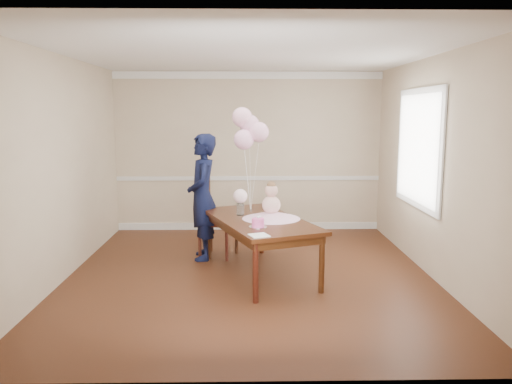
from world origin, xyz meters
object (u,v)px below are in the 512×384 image
(dining_table_top, at_px, (259,220))
(dining_chair_seat, at_px, (218,221))
(woman, at_px, (203,197))
(birthday_cake, at_px, (258,222))

(dining_table_top, distance_m, dining_chair_seat, 1.01)
(woman, bearing_deg, birthday_cake, 25.66)
(birthday_cake, bearing_deg, dining_chair_seat, 112.30)
(birthday_cake, xyz_separation_m, dining_chair_seat, (-0.53, 1.29, -0.27))
(dining_chair_seat, relative_size, woman, 0.28)
(dining_chair_seat, height_order, woman, woman)
(birthday_cake, bearing_deg, woman, 121.77)
(dining_table_top, bearing_deg, birthday_cake, -113.96)
(birthday_cake, distance_m, dining_chair_seat, 1.42)
(dining_chair_seat, bearing_deg, dining_table_top, -37.25)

